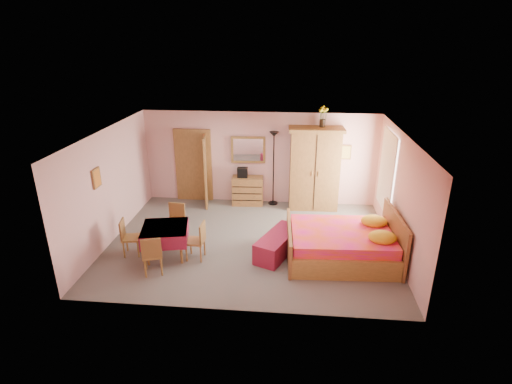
# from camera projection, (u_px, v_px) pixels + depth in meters

# --- Properties ---
(floor) EXTENTS (6.50, 6.50, 0.00)m
(floor) POSITION_uv_depth(u_px,v_px,m) (251.00, 242.00, 9.36)
(floor) COLOR slate
(floor) RESTS_ON ground
(ceiling) EXTENTS (6.50, 6.50, 0.00)m
(ceiling) POSITION_uv_depth(u_px,v_px,m) (250.00, 133.00, 8.40)
(ceiling) COLOR brown
(ceiling) RESTS_ON wall_back
(wall_back) EXTENTS (6.50, 0.10, 2.60)m
(wall_back) POSITION_uv_depth(u_px,v_px,m) (260.00, 158.00, 11.20)
(wall_back) COLOR #DAA09E
(wall_back) RESTS_ON floor
(wall_front) EXTENTS (6.50, 0.10, 2.60)m
(wall_front) POSITION_uv_depth(u_px,v_px,m) (234.00, 245.00, 6.56)
(wall_front) COLOR #DAA09E
(wall_front) RESTS_ON floor
(wall_left) EXTENTS (0.10, 5.00, 2.60)m
(wall_left) POSITION_uv_depth(u_px,v_px,m) (110.00, 186.00, 9.17)
(wall_left) COLOR #DAA09E
(wall_left) RESTS_ON floor
(wall_right) EXTENTS (0.10, 5.00, 2.60)m
(wall_right) POSITION_uv_depth(u_px,v_px,m) (400.00, 196.00, 8.59)
(wall_right) COLOR #DAA09E
(wall_right) RESTS_ON floor
(doorway) EXTENTS (1.06, 0.12, 2.15)m
(doorway) POSITION_uv_depth(u_px,v_px,m) (194.00, 166.00, 11.44)
(doorway) COLOR #9E6B35
(doorway) RESTS_ON floor
(window) EXTENTS (0.08, 1.40, 1.95)m
(window) POSITION_uv_depth(u_px,v_px,m) (387.00, 171.00, 9.65)
(window) COLOR white
(window) RESTS_ON wall_right
(picture_left) EXTENTS (0.04, 0.32, 0.42)m
(picture_left) POSITION_uv_depth(u_px,v_px,m) (96.00, 178.00, 8.46)
(picture_left) COLOR orange
(picture_left) RESTS_ON wall_left
(picture_back) EXTENTS (0.30, 0.04, 0.40)m
(picture_back) POSITION_uv_depth(u_px,v_px,m) (346.00, 152.00, 10.87)
(picture_back) COLOR #D8BF59
(picture_back) RESTS_ON wall_back
(chest_of_drawers) EXTENTS (0.88, 0.47, 0.81)m
(chest_of_drawers) POSITION_uv_depth(u_px,v_px,m) (248.00, 191.00, 11.32)
(chest_of_drawers) COLOR olive
(chest_of_drawers) RESTS_ON floor
(wall_mirror) EXTENTS (0.96, 0.11, 0.76)m
(wall_mirror) POSITION_uv_depth(u_px,v_px,m) (248.00, 150.00, 11.10)
(wall_mirror) COLOR white
(wall_mirror) RESTS_ON wall_back
(stereo) EXTENTS (0.30, 0.23, 0.27)m
(stereo) POSITION_uv_depth(u_px,v_px,m) (242.00, 172.00, 11.14)
(stereo) COLOR black
(stereo) RESTS_ON chest_of_drawers
(floor_lamp) EXTENTS (0.28, 0.28, 2.10)m
(floor_lamp) POSITION_uv_depth(u_px,v_px,m) (273.00, 169.00, 11.11)
(floor_lamp) COLOR black
(floor_lamp) RESTS_ON floor
(wardrobe) EXTENTS (1.48, 0.80, 2.27)m
(wardrobe) POSITION_uv_depth(u_px,v_px,m) (314.00, 169.00, 10.86)
(wardrobe) COLOR olive
(wardrobe) RESTS_ON floor
(sunflower_vase) EXTENTS (0.23, 0.23, 0.55)m
(sunflower_vase) POSITION_uv_depth(u_px,v_px,m) (323.00, 116.00, 10.40)
(sunflower_vase) COLOR yellow
(sunflower_vase) RESTS_ON wardrobe
(bed) EXTENTS (2.41, 1.94, 1.08)m
(bed) POSITION_uv_depth(u_px,v_px,m) (341.00, 236.00, 8.50)
(bed) COLOR #E6167F
(bed) RESTS_ON floor
(bench) EXTENTS (1.04, 1.50, 0.47)m
(bench) POSITION_uv_depth(u_px,v_px,m) (278.00, 244.00, 8.80)
(bench) COLOR maroon
(bench) RESTS_ON floor
(dining_table) EXTENTS (1.13, 1.13, 0.70)m
(dining_table) POSITION_uv_depth(u_px,v_px,m) (166.00, 241.00, 8.66)
(dining_table) COLOR maroon
(dining_table) RESTS_ON floor
(chair_south) EXTENTS (0.49, 0.49, 0.86)m
(chair_south) POSITION_uv_depth(u_px,v_px,m) (152.00, 254.00, 8.02)
(chair_south) COLOR olive
(chair_south) RESTS_ON floor
(chair_north) EXTENTS (0.43, 0.43, 0.87)m
(chair_north) POSITION_uv_depth(u_px,v_px,m) (175.00, 223.00, 9.34)
(chair_north) COLOR olive
(chair_north) RESTS_ON floor
(chair_west) EXTENTS (0.44, 0.44, 0.83)m
(chair_west) POSITION_uv_depth(u_px,v_px,m) (131.00, 237.00, 8.70)
(chair_west) COLOR #AF813B
(chair_west) RESTS_ON floor
(chair_east) EXTENTS (0.40, 0.40, 0.85)m
(chair_east) POSITION_uv_depth(u_px,v_px,m) (195.00, 241.00, 8.54)
(chair_east) COLOR #A36C37
(chair_east) RESTS_ON floor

